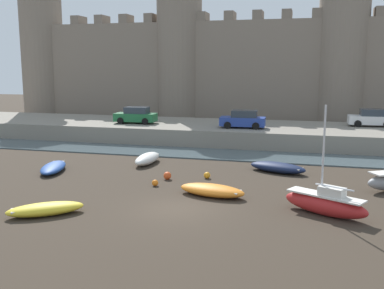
% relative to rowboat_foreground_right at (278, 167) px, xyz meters
% --- Properties ---
extents(ground_plane, '(160.00, 160.00, 0.00)m').
position_rel_rowboat_foreground_right_xyz_m(ground_plane, '(-4.38, -9.52, -0.36)').
color(ground_plane, '#382D23').
extents(water_channel, '(80.00, 4.50, 0.10)m').
position_rel_rowboat_foreground_right_xyz_m(water_channel, '(-4.38, 5.00, -0.31)').
color(water_channel, '#47565B').
rests_on(water_channel, ground).
extents(quay_road, '(69.77, 10.00, 1.58)m').
position_rel_rowboat_foreground_right_xyz_m(quay_road, '(-4.38, 12.25, 0.43)').
color(quay_road, gray).
rests_on(quay_road, ground).
extents(castle, '(63.98, 6.20, 21.91)m').
position_rel_rowboat_foreground_right_xyz_m(castle, '(-4.38, 23.96, 7.71)').
color(castle, gray).
rests_on(castle, ground).
extents(rowboat_foreground_right, '(4.26, 2.73, 0.69)m').
position_rel_rowboat_foreground_right_xyz_m(rowboat_foreground_right, '(0.00, 0.00, 0.00)').
color(rowboat_foreground_right, '#141E3D').
rests_on(rowboat_foreground_right, ground).
extents(rowboat_foreground_centre, '(1.33, 3.65, 0.78)m').
position_rel_rowboat_foreground_right_xyz_m(rowboat_foreground_centre, '(-9.59, 0.26, 0.05)').
color(rowboat_foreground_centre, silver).
rests_on(rowboat_foreground_centre, ground).
extents(rowboat_near_channel_right, '(2.59, 4.19, 0.56)m').
position_rel_rowboat_foreground_right_xyz_m(rowboat_near_channel_right, '(-15.01, -3.74, -0.06)').
color(rowboat_near_channel_right, '#234793').
rests_on(rowboat_near_channel_right, ground).
extents(rowboat_midflat_left, '(3.72, 3.20, 0.61)m').
position_rel_rowboat_foreground_right_xyz_m(rowboat_midflat_left, '(-10.32, -12.02, -0.04)').
color(rowboat_midflat_left, yellow).
rests_on(rowboat_midflat_left, ground).
extents(rowboat_midflat_centre, '(4.06, 2.25, 0.67)m').
position_rel_rowboat_foreground_right_xyz_m(rowboat_midflat_centre, '(-3.14, -6.75, -0.01)').
color(rowboat_midflat_centre, orange).
rests_on(rowboat_midflat_centre, ground).
extents(sailboat_midflat_right, '(4.30, 2.97, 5.39)m').
position_rel_rowboat_foreground_right_xyz_m(sailboat_midflat_right, '(2.90, -8.51, 0.25)').
color(sailboat_midflat_right, red).
rests_on(sailboat_midflat_right, ground).
extents(mooring_buoy_near_channel, '(0.50, 0.50, 0.50)m').
position_rel_rowboat_foreground_right_xyz_m(mooring_buoy_near_channel, '(-6.70, -3.83, -0.11)').
color(mooring_buoy_near_channel, '#E04C1E').
rests_on(mooring_buoy_near_channel, ground).
extents(mooring_buoy_mid_mud, '(0.39, 0.39, 0.39)m').
position_rel_rowboat_foreground_right_xyz_m(mooring_buoy_mid_mud, '(-6.93, -5.55, -0.17)').
color(mooring_buoy_mid_mud, orange).
rests_on(mooring_buoy_mid_mud, ground).
extents(mooring_buoy_off_centre, '(0.43, 0.43, 0.43)m').
position_rel_rowboat_foreground_right_xyz_m(mooring_buoy_off_centre, '(-4.30, -2.93, -0.15)').
color(mooring_buoy_off_centre, orange).
rests_on(mooring_buoy_off_centre, ground).
extents(car_quay_east, '(4.16, 2.00, 1.62)m').
position_rel_rowboat_foreground_right_xyz_m(car_quay_east, '(-3.93, 10.21, 2.00)').
color(car_quay_east, '#263F99').
rests_on(car_quay_east, quay_road).
extents(car_quay_centre_east, '(4.16, 2.00, 1.62)m').
position_rel_rowboat_foreground_right_xyz_m(car_quay_centre_east, '(-14.72, 10.91, 2.00)').
color(car_quay_centre_east, '#1E6638').
rests_on(car_quay_centre_east, quay_road).
extents(car_quay_centre_west, '(4.16, 2.00, 1.62)m').
position_rel_rowboat_foreground_right_xyz_m(car_quay_centre_west, '(7.62, 14.42, 2.00)').
color(car_quay_centre_west, silver).
rests_on(car_quay_centre_west, quay_road).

